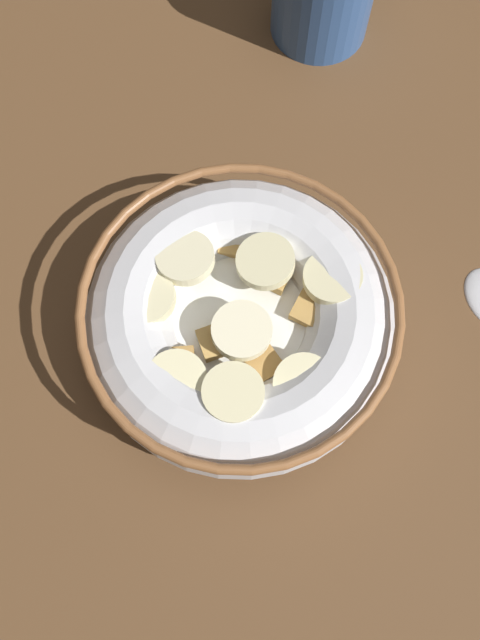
{
  "coord_description": "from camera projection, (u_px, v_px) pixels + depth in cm",
  "views": [
    {
      "loc": [
        -12.66,
        0.86,
        40.18
      ],
      "look_at": [
        0.0,
        0.0,
        3.0
      ],
      "focal_mm": 36.36,
      "sensor_mm": 36.0,
      "label": 1
    }
  ],
  "objects": [
    {
      "name": "cereal_bowl",
      "position": [
        240.0,
        320.0,
        0.39
      ],
      "size": [
        18.96,
        18.96,
        5.79
      ],
      "color": "silver",
      "rests_on": "ground_plane"
    },
    {
      "name": "ground_plane",
      "position": [
        240.0,
        339.0,
        0.43
      ],
      "size": [
        133.06,
        133.06,
        2.0
      ],
      "primitive_type": "cube",
      "color": "brown"
    }
  ]
}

